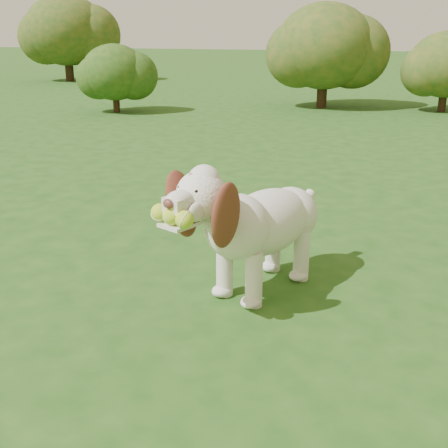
% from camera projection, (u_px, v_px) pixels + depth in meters
% --- Properties ---
extents(ground, '(80.00, 80.00, 0.00)m').
position_uv_depth(ground, '(298.00, 325.00, 2.80)').
color(ground, '#1C4814').
rests_on(ground, ground).
extents(dog, '(0.74, 1.18, 0.80)m').
position_uv_depth(dog, '(254.00, 220.00, 3.01)').
color(dog, silver).
rests_on(dog, ground).
extents(shrub_a, '(1.14, 1.14, 1.18)m').
position_uv_depth(shrub_a, '(114.00, 72.00, 9.80)').
color(shrub_a, '#382314').
rests_on(shrub_a, ground).
extents(shrub_g, '(2.27, 2.27, 2.35)m').
position_uv_depth(shrub_g, '(66.00, 30.00, 15.73)').
color(shrub_g, '#382314').
rests_on(shrub_g, ground).
extents(shrub_b, '(1.82, 1.82, 1.88)m').
position_uv_depth(shrub_b, '(325.00, 46.00, 10.28)').
color(shrub_b, '#382314').
rests_on(shrub_b, ground).
extents(shrub_c, '(1.34, 1.34, 1.39)m').
position_uv_depth(shrub_c, '(447.00, 65.00, 9.82)').
color(shrub_c, '#382314').
rests_on(shrub_c, ground).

